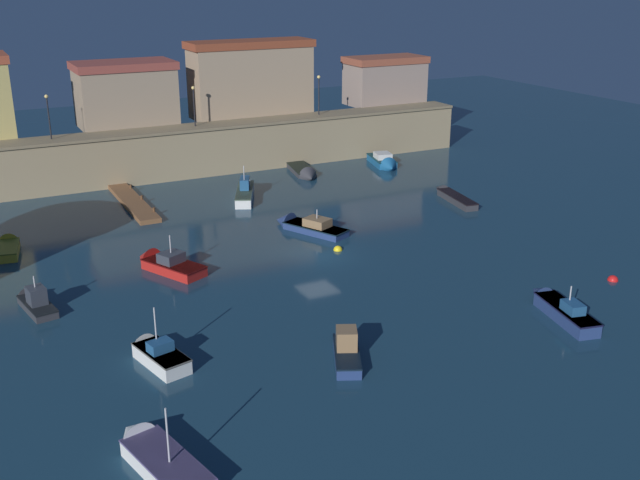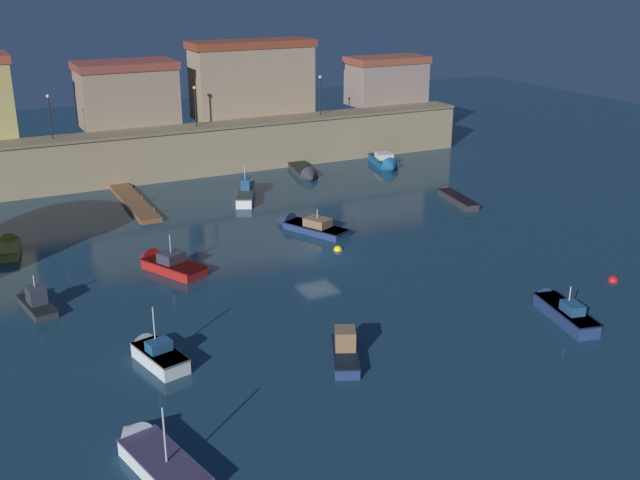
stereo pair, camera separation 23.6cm
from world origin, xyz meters
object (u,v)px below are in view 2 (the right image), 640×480
moored_boat_3 (246,190)px  moored_boat_12 (386,162)px  moored_boat_2 (306,173)px  moored_boat_4 (559,308)px  moored_boat_10 (34,300)px  mooring_buoy_1 (338,250)px  moored_boat_5 (9,246)px  quay_lamp_1 (195,100)px  moored_boat_0 (154,352)px  moored_boat_11 (164,263)px  quay_lamp_0 (49,110)px  moored_boat_7 (305,225)px  moored_boat_8 (345,346)px  quay_lamp_2 (320,89)px  moored_boat_6 (453,196)px  mooring_buoy_0 (613,281)px  moored_boat_9 (152,454)px

moored_boat_3 → moored_boat_12: size_ratio=1.22×
moored_boat_2 → moored_boat_12: 8.52m
moored_boat_4 → moored_boat_10: moored_boat_4 is taller
mooring_buoy_1 → moored_boat_5: bearing=153.8°
quay_lamp_1 → moored_boat_3: size_ratio=0.52×
moored_boat_0 → moored_boat_11: moored_boat_0 is taller
moored_boat_3 → moored_boat_11: size_ratio=1.25×
moored_boat_10 → quay_lamp_0: bearing=-21.9°
moored_boat_7 → mooring_buoy_1: 4.93m
quay_lamp_0 → moored_boat_12: size_ratio=0.65×
quay_lamp_0 → moored_boat_4: 44.77m
moored_boat_0 → moored_boat_10: moored_boat_0 is taller
moored_boat_8 → moored_boat_10: 18.58m
moored_boat_8 → quay_lamp_0: bearing=37.3°
moored_boat_2 → moored_boat_5: bearing=-61.1°
moored_boat_0 → moored_boat_3: moored_boat_0 is taller
moored_boat_0 → mooring_buoy_1: (15.42, 9.72, -0.46)m
quay_lamp_2 → moored_boat_2: (-4.09, -5.13, -6.85)m
moored_boat_11 → moored_boat_12: 31.63m
moored_boat_6 → mooring_buoy_1: 15.66m
moored_boat_2 → moored_boat_11: bearing=-36.7°
quay_lamp_0 → moored_boat_7: (14.70, -19.31, -6.71)m
moored_boat_12 → mooring_buoy_0: 31.26m
moored_boat_9 → mooring_buoy_0: 30.86m
moored_boat_10 → moored_boat_11: 8.60m
moored_boat_8 → mooring_buoy_1: bearing=-1.6°
moored_boat_2 → moored_boat_3: (-7.56, -3.97, 0.27)m
moored_boat_12 → moored_boat_6: bearing=9.4°
moored_boat_4 → moored_boat_10: bearing=73.8°
moored_boat_6 → moored_boat_11: 26.34m
moored_boat_7 → moored_boat_8: size_ratio=1.34×
quay_lamp_2 → moored_boat_8: bearing=-115.0°
moored_boat_2 → moored_boat_4: (-0.60, -33.87, 0.19)m
quay_lamp_0 → moored_boat_2: (21.58, -5.13, -6.81)m
moored_boat_3 → moored_boat_12: bearing=-53.2°
moored_boat_2 → moored_boat_5: moored_boat_2 is taller
moored_boat_8 → moored_boat_12: size_ratio=0.82×
quay_lamp_2 → moored_boat_2: 9.48m
moored_boat_4 → moored_boat_11: bearing=59.5°
moored_boat_9 → moored_boat_11: size_ratio=1.05×
moored_boat_4 → moored_boat_3: bearing=25.9°
quay_lamp_1 → mooring_buoy_0: bearing=-68.0°
moored_boat_9 → moored_boat_11: moored_boat_9 is taller
quay_lamp_0 → moored_boat_11: bearing=-81.8°
moored_boat_2 → moored_boat_3: moored_boat_3 is taller
moored_boat_7 → moored_boat_11: (-11.49, -2.93, 0.06)m
moored_boat_2 → moored_boat_3: bearing=-52.0°
mooring_buoy_0 → moored_boat_6: bearing=85.2°
moored_boat_11 → moored_boat_0: bearing=136.2°
moored_boat_0 → moored_boat_8: moored_boat_0 is taller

